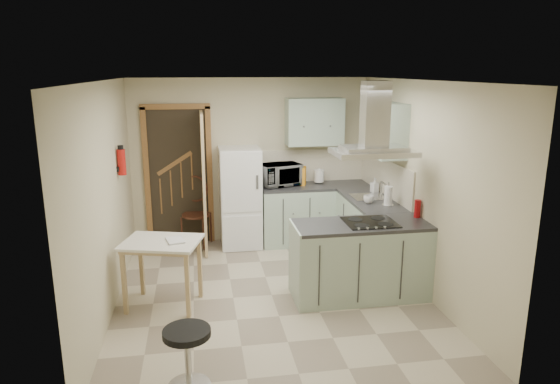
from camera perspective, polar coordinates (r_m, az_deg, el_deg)
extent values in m
plane|color=#B9AC90|center=(6.08, -0.96, -11.68)|extent=(4.20, 4.20, 0.00)
plane|color=silver|center=(5.48, -1.07, 12.61)|extent=(4.20, 4.20, 0.00)
plane|color=beige|center=(7.69, -3.34, 3.59)|extent=(3.60, 0.00, 3.60)
plane|color=beige|center=(5.68, -19.28, -0.89)|extent=(0.00, 4.20, 4.20)
plane|color=beige|center=(6.17, 15.76, 0.51)|extent=(0.00, 4.20, 4.20)
cube|color=brown|center=(7.66, -11.50, 1.77)|extent=(1.10, 0.12, 2.10)
cube|color=white|center=(7.48, -4.56, -0.64)|extent=(0.60, 0.60, 1.50)
cube|color=#9EB2A0|center=(7.68, 1.89, -2.54)|extent=(1.08, 0.60, 0.90)
cube|color=#9EB2A0|center=(7.27, 9.46, -3.68)|extent=(0.60, 1.95, 0.90)
cube|color=beige|center=(7.85, 3.67, 3.06)|extent=(1.68, 0.02, 0.50)
cube|color=#9EB2A0|center=(7.59, 3.96, 8.02)|extent=(0.85, 0.35, 0.70)
cube|color=#9EB2A0|center=(6.77, 11.70, 7.06)|extent=(0.35, 0.90, 0.70)
cube|color=#9EB2A0|center=(5.96, 9.16, -7.66)|extent=(1.55, 0.65, 0.90)
cube|color=black|center=(5.84, 10.27, -3.42)|extent=(0.58, 0.50, 0.01)
cube|color=silver|center=(5.66, 10.62, 4.48)|extent=(0.90, 0.55, 0.10)
cube|color=silver|center=(6.99, 10.07, -0.55)|extent=(0.45, 0.40, 0.01)
cylinder|color=#B2140F|center=(6.49, -17.66, 3.27)|extent=(0.10, 0.10, 0.32)
cube|color=tan|center=(5.83, -13.19, -9.05)|extent=(0.96, 0.82, 0.77)
cube|color=#51361B|center=(7.64, -9.57, -2.60)|extent=(0.55, 0.55, 0.96)
cylinder|color=black|center=(4.47, -10.48, -18.17)|extent=(0.47, 0.47, 0.54)
imported|color=black|center=(7.55, -0.05, 2.00)|extent=(0.70, 0.57, 0.33)
cylinder|color=white|center=(7.74, 4.49, 1.86)|extent=(0.18, 0.18, 0.23)
cube|color=orange|center=(7.61, 2.67, 1.86)|extent=(0.12, 0.20, 0.27)
imported|color=silver|center=(7.28, 10.76, 0.77)|extent=(0.11, 0.12, 0.20)
cylinder|color=silver|center=(6.59, 12.27, -0.40)|extent=(0.13, 0.13, 0.26)
imported|color=silver|center=(6.66, 10.09, -0.85)|extent=(0.13, 0.13, 0.10)
cylinder|color=#A20D10|center=(6.15, 15.43, -1.85)|extent=(0.10, 0.10, 0.21)
imported|color=#9F354A|center=(5.62, -12.80, -5.08)|extent=(0.23, 0.28, 0.11)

